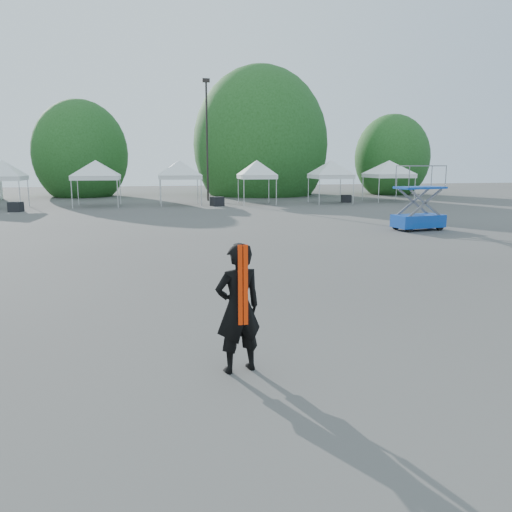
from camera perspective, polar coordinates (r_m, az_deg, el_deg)
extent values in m
plane|color=#474442|center=(10.51, -2.60, -6.89)|extent=(120.00, 120.00, 0.00)
cylinder|color=black|center=(42.17, -5.61, 12.76)|extent=(0.16, 0.16, 9.50)
cube|color=black|center=(42.64, -5.74, 19.35)|extent=(0.60, 0.25, 0.30)
cylinder|color=#382314|center=(50.35, -19.21, 7.76)|extent=(0.36, 0.36, 2.27)
ellipsoid|color=#1F4818|center=(50.31, -19.41, 10.95)|extent=(4.16, 4.16, 4.78)
cylinder|color=#382314|center=(50.06, 0.50, 8.63)|extent=(0.36, 0.36, 2.80)
ellipsoid|color=#1F4818|center=(50.05, 0.51, 12.58)|extent=(5.12, 5.12, 5.89)
cylinder|color=#382314|center=(52.53, 15.12, 7.98)|extent=(0.36, 0.36, 2.10)
ellipsoid|color=#1F4818|center=(52.49, 15.26, 10.80)|extent=(3.84, 3.84, 4.42)
cylinder|color=silver|center=(37.59, -25.38, 6.33)|extent=(0.06, 0.06, 2.00)
cylinder|color=silver|center=(39.99, -24.57, 6.60)|extent=(0.06, 0.06, 2.00)
cube|color=white|center=(39.04, -26.87, 7.93)|extent=(2.67, 2.67, 0.30)
pyramid|color=white|center=(39.03, -27.02, 9.76)|extent=(3.77, 3.77, 1.10)
cylinder|color=silver|center=(37.08, -20.31, 6.65)|extent=(0.06, 0.06, 2.00)
cylinder|color=silver|center=(36.75, -15.53, 6.89)|extent=(0.06, 0.06, 2.00)
cylinder|color=silver|center=(40.12, -19.68, 6.95)|extent=(0.06, 0.06, 2.00)
cylinder|color=silver|center=(39.82, -15.25, 7.17)|extent=(0.06, 0.06, 2.00)
cube|color=white|center=(38.36, -17.79, 8.53)|extent=(3.28, 3.28, 0.30)
pyramid|color=white|center=(38.35, -17.89, 10.40)|extent=(4.64, 4.64, 1.10)
cylinder|color=silver|center=(36.90, -10.83, 7.10)|extent=(0.06, 0.06, 2.00)
cylinder|color=silver|center=(37.06, -6.28, 7.24)|extent=(0.06, 0.06, 2.00)
cylinder|color=silver|center=(39.81, -10.90, 7.35)|extent=(0.06, 0.06, 2.00)
cylinder|color=silver|center=(39.97, -6.68, 7.48)|extent=(0.06, 0.06, 2.00)
cube|color=white|center=(38.36, -8.72, 8.91)|extent=(3.12, 3.12, 0.30)
pyramid|color=white|center=(38.35, -8.77, 10.78)|extent=(4.41, 4.41, 1.10)
cylinder|color=silver|center=(37.05, -1.39, 7.30)|extent=(0.06, 0.06, 2.00)
cylinder|color=silver|center=(37.57, 2.34, 7.34)|extent=(0.06, 0.06, 2.00)
cylinder|color=silver|center=(39.47, -2.04, 7.50)|extent=(0.06, 0.06, 2.00)
cylinder|color=silver|center=(39.96, 1.48, 7.55)|extent=(0.06, 0.06, 2.00)
cube|color=white|center=(38.45, 0.10, 9.04)|extent=(2.66, 2.66, 0.30)
pyramid|color=white|center=(38.43, 0.10, 10.90)|extent=(3.77, 3.77, 1.10)
cylinder|color=silver|center=(38.09, 7.25, 7.31)|extent=(0.06, 0.06, 2.00)
cylinder|color=silver|center=(39.05, 11.07, 7.28)|extent=(0.06, 0.06, 2.00)
cylinder|color=silver|center=(40.67, 6.00, 7.55)|extent=(0.06, 0.06, 2.00)
cylinder|color=silver|center=(41.58, 9.61, 7.52)|extent=(0.06, 0.06, 2.00)
cube|color=white|center=(39.78, 8.53, 8.98)|extent=(2.93, 2.93, 0.30)
pyramid|color=white|center=(39.77, 8.58, 10.78)|extent=(4.14, 4.14, 1.10)
cylinder|color=silver|center=(40.87, 13.85, 7.31)|extent=(0.06, 0.06, 2.00)
cylinder|color=silver|center=(42.29, 17.69, 7.22)|extent=(0.06, 0.06, 2.00)
cylinder|color=silver|center=(43.69, 12.10, 7.58)|extent=(0.06, 0.06, 2.00)
cylinder|color=silver|center=(45.03, 15.75, 7.50)|extent=(0.06, 0.06, 2.00)
cube|color=white|center=(42.90, 14.92, 8.85)|extent=(3.31, 3.31, 0.30)
pyramid|color=white|center=(42.89, 15.00, 10.52)|extent=(4.68, 4.68, 1.10)
imported|color=black|center=(7.57, -2.05, -5.97)|extent=(0.83, 0.65, 2.00)
cube|color=#FF3005|center=(7.27, -1.80, -3.39)|extent=(0.16, 0.03, 1.20)
cube|color=#0B3395|center=(24.88, 18.04, 3.84)|extent=(2.50, 1.52, 0.59)
cube|color=#0B3395|center=(24.76, 18.24, 7.43)|extent=(2.39, 1.46, 0.10)
cylinder|color=black|center=(23.99, 17.08, 3.03)|extent=(0.37, 0.20, 0.35)
cylinder|color=black|center=(25.10, 20.27, 3.15)|extent=(0.37, 0.20, 0.35)
cylinder|color=black|center=(24.77, 15.71, 3.32)|extent=(0.37, 0.20, 0.35)
cylinder|color=black|center=(25.84, 18.86, 3.44)|extent=(0.37, 0.20, 0.35)
cube|color=black|center=(36.14, -25.76, 5.08)|extent=(0.95, 0.83, 0.63)
cube|color=black|center=(36.98, -4.47, 6.24)|extent=(1.08, 0.98, 0.68)
cube|color=black|center=(40.99, 10.27, 6.47)|extent=(0.88, 0.75, 0.60)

